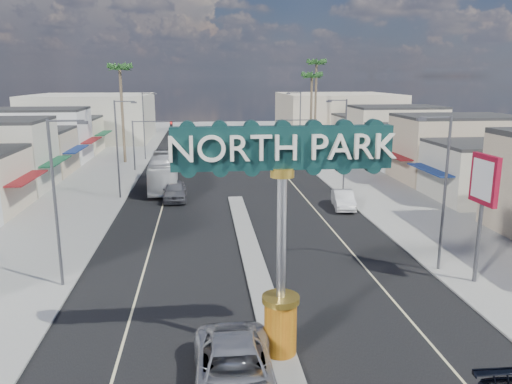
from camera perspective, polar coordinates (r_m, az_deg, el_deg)
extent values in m
plane|color=gray|center=(47.43, -2.49, -0.43)|extent=(160.00, 160.00, 0.00)
cube|color=black|center=(47.43, -2.49, -0.43)|extent=(20.00, 120.00, 0.01)
cube|color=gray|center=(32.11, -0.59, -6.94)|extent=(1.30, 30.00, 0.16)
cube|color=gray|center=(48.60, -19.20, -0.76)|extent=(8.00, 120.00, 0.12)
cube|color=gray|center=(50.27, 13.64, 0.05)|extent=(8.00, 120.00, 0.12)
cube|color=beige|center=(63.18, -25.72, 4.45)|extent=(12.00, 42.00, 6.00)
cube|color=#B7B29E|center=(65.39, 18.24, 5.33)|extent=(12.00, 42.00, 6.00)
cube|color=#B7B29E|center=(93.27, -18.19, 8.09)|extent=(20.00, 20.00, 8.00)
cube|color=beige|center=(94.65, 9.17, 8.63)|extent=(20.00, 20.00, 8.00)
cylinder|color=#BB4A0E|center=(20.73, 2.80, -15.18)|extent=(1.30, 1.30, 2.20)
cylinder|color=gold|center=(20.18, 2.84, -12.12)|extent=(1.50, 1.50, 0.25)
cylinder|color=#B7B7BC|center=(19.25, 2.92, -5.30)|extent=(0.36, 0.36, 4.80)
cylinder|color=gold|center=(18.60, 3.02, 2.25)|extent=(0.90, 0.90, 0.35)
cube|color=#0E2C2A|center=(18.44, 3.05, 5.08)|extent=(8.20, 0.50, 1.60)
cylinder|color=#47474C|center=(61.10, -13.80, 5.11)|extent=(0.18, 0.18, 6.00)
cylinder|color=#47474C|center=(60.50, -11.58, 7.91)|extent=(5.00, 0.12, 0.12)
cube|color=black|center=(60.40, -9.66, 7.51)|extent=(0.32, 0.32, 1.00)
sphere|color=red|center=(60.19, -9.68, 7.79)|extent=(0.22, 0.22, 0.22)
cylinder|color=#47474C|center=(62.15, 6.82, 5.53)|extent=(0.18, 0.18, 6.00)
cylinder|color=#47474C|center=(61.33, 4.60, 8.20)|extent=(5.00, 0.12, 0.12)
cube|color=black|center=(61.03, 2.73, 7.73)|extent=(0.32, 0.32, 1.00)
sphere|color=red|center=(60.82, 2.76, 8.02)|extent=(0.22, 0.22, 0.22)
cylinder|color=#47474C|center=(27.91, -21.95, -1.51)|extent=(0.16, 0.16, 9.00)
cylinder|color=#47474C|center=(26.97, -20.89, 7.61)|extent=(1.80, 0.10, 0.10)
cube|color=#47474C|center=(26.79, -19.21, 7.50)|extent=(0.50, 0.22, 0.15)
cylinder|color=#47474C|center=(47.12, -15.56, 4.58)|extent=(0.16, 0.16, 9.00)
cylinder|color=#47474C|center=(46.57, -14.79, 9.98)|extent=(1.80, 0.10, 0.10)
cube|color=#47474C|center=(46.46, -13.79, 9.91)|extent=(0.50, 0.22, 0.15)
cylinder|color=#47474C|center=(68.77, -12.69, 7.28)|extent=(0.16, 0.16, 9.00)
cylinder|color=#47474C|center=(68.39, -12.12, 10.98)|extent=(1.80, 0.10, 0.10)
cube|color=#47474C|center=(68.32, -11.44, 10.92)|extent=(0.50, 0.22, 0.15)
cylinder|color=#47474C|center=(30.07, 20.74, -0.41)|extent=(0.16, 0.16, 9.00)
cylinder|color=#47474C|center=(29.02, 19.84, 8.02)|extent=(1.80, 0.10, 0.10)
cube|color=#47474C|center=(28.69, 18.37, 7.88)|extent=(0.50, 0.22, 0.15)
cylinder|color=#47474C|center=(48.43, 10.12, 5.08)|extent=(0.16, 0.16, 9.00)
cylinder|color=#47474C|center=(47.78, 9.28, 10.31)|extent=(1.80, 0.10, 0.10)
cube|color=#47474C|center=(47.58, 8.33, 10.21)|extent=(0.50, 0.22, 0.15)
cylinder|color=#47474C|center=(69.67, 5.05, 7.62)|extent=(0.16, 0.16, 9.00)
cylinder|color=#47474C|center=(69.23, 4.38, 11.24)|extent=(1.80, 0.10, 0.10)
cube|color=#47474C|center=(69.09, 3.72, 11.17)|extent=(0.50, 0.22, 0.15)
cylinder|color=brown|center=(66.98, -15.00, 8.30)|extent=(0.36, 0.36, 12.00)
cylinder|color=brown|center=(73.98, 6.31, 8.68)|extent=(0.36, 0.36, 11.00)
cylinder|color=brown|center=(80.19, 6.81, 9.72)|extent=(0.36, 0.36, 13.00)
imported|color=#BCBDC1|center=(18.75, -2.47, -19.85)|extent=(2.99, 6.38, 1.77)
imported|color=slate|center=(46.17, -9.24, 0.15)|extent=(2.12, 5.17, 1.76)
imported|color=silver|center=(43.38, 9.95, -0.86)|extent=(2.26, 4.84, 1.54)
imported|color=silver|center=(51.42, -10.49, 2.25)|extent=(3.17, 11.62, 3.21)
cylinder|color=#47474C|center=(29.53, 24.02, -5.36)|extent=(0.22, 0.22, 4.38)
cube|color=maroon|center=(28.69, 24.67, 1.30)|extent=(0.37, 2.20, 2.63)
cube|color=white|center=(28.60, 24.41, 1.30)|extent=(0.10, 1.75, 2.08)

